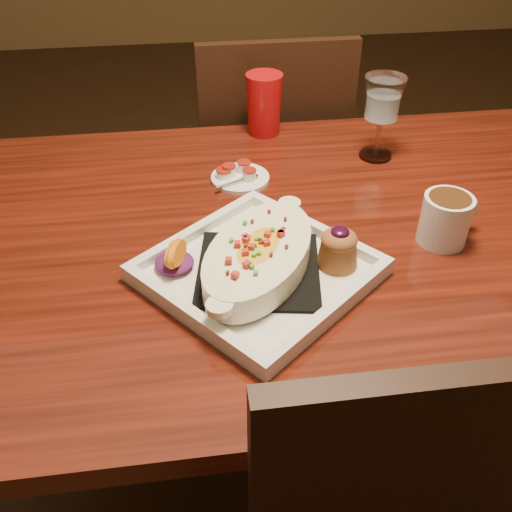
{
  "coord_description": "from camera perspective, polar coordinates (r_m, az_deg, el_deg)",
  "views": [
    {
      "loc": [
        -0.24,
        -0.84,
        1.36
      ],
      "look_at": [
        -0.14,
        -0.1,
        0.77
      ],
      "focal_mm": 40.0,
      "sensor_mm": 36.0,
      "label": 1
    }
  ],
  "objects": [
    {
      "name": "red_tumbler",
      "position": [
        1.37,
        0.81,
        14.91
      ],
      "size": [
        0.09,
        0.09,
        0.14
      ],
      "primitive_type": "cone",
      "color": "red",
      "rests_on": "table"
    },
    {
      "name": "coffee_mug",
      "position": [
        1.05,
        18.54,
        3.7
      ],
      "size": [
        0.12,
        0.09,
        0.09
      ],
      "rotation": [
        0.0,
        0.0,
        0.4
      ],
      "color": "white",
      "rests_on": "table"
    },
    {
      "name": "plate",
      "position": [
        0.92,
        0.65,
        -0.49
      ],
      "size": [
        0.45,
        0.45,
        0.08
      ],
      "rotation": [
        0.0,
        0.0,
        0.69
      ],
      "color": "white",
      "rests_on": "table"
    },
    {
      "name": "saucer",
      "position": [
        1.19,
        -1.61,
        7.98
      ],
      "size": [
        0.12,
        0.12,
        0.08
      ],
      "color": "white",
      "rests_on": "table"
    },
    {
      "name": "floor",
      "position": [
        1.62,
        4.61,
        -19.34
      ],
      "size": [
        7.0,
        7.0,
        0.0
      ],
      "primitive_type": "plane",
      "color": "black",
      "rests_on": "ground"
    },
    {
      "name": "goblet",
      "position": [
        1.26,
        12.56,
        14.71
      ],
      "size": [
        0.09,
        0.09,
        0.18
      ],
      "color": "silver",
      "rests_on": "table"
    },
    {
      "name": "chair_far",
      "position": [
        1.72,
        1.28,
        8.34
      ],
      "size": [
        0.42,
        0.42,
        0.93
      ],
      "rotation": [
        0.0,
        0.0,
        3.14
      ],
      "color": "black",
      "rests_on": "floor"
    },
    {
      "name": "table",
      "position": [
        1.12,
        6.26,
        -1.06
      ],
      "size": [
        1.5,
        0.9,
        0.75
      ],
      "color": "maroon",
      "rests_on": "floor"
    },
    {
      "name": "creamer_loose",
      "position": [
        1.19,
        -3.21,
        8.11
      ],
      "size": [
        0.03,
        0.03,
        0.03
      ],
      "color": "white",
      "rests_on": "table"
    }
  ]
}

